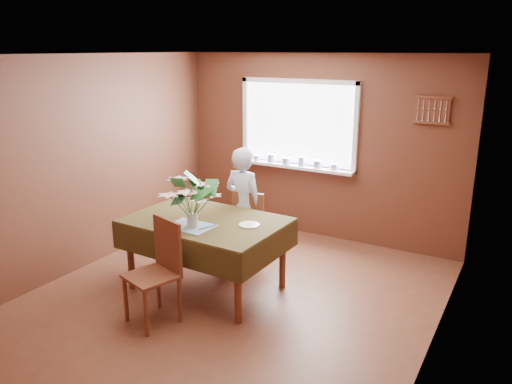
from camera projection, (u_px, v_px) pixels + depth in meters
The scene contains 15 objects.
floor at pixel (230, 300), 5.26m from camera, with size 4.50×4.50×0.00m, color brown.
ceiling at pixel (226, 55), 4.56m from camera, with size 4.50×4.50×0.00m, color white.
wall_back at pixel (318, 148), 6.78m from camera, with size 4.00×4.00×0.00m, color brown.
wall_front at pixel (28, 271), 3.03m from camera, with size 4.00×4.00×0.00m, color brown.
wall_left at pixel (85, 163), 5.86m from camera, with size 4.50×4.50×0.00m, color brown.
wall_right at pixel (440, 219), 3.95m from camera, with size 4.50×4.50×0.00m, color brown.
window_assembly at pixel (296, 139), 6.85m from camera, with size 1.72×0.20×1.22m.
spoon_rack at pixel (432, 110), 5.90m from camera, with size 0.44×0.05×0.33m.
dining_table at pixel (206, 228), 5.35m from camera, with size 1.68×1.17×0.81m.
chair_far at pixel (251, 224), 6.05m from camera, with size 0.45×0.46×0.93m.
chair_near at pixel (159, 267), 4.76m from camera, with size 0.54×0.54×1.01m.
seated_woman at pixel (244, 207), 5.96m from camera, with size 0.53×0.35×1.46m, color white.
flower_bouquet at pixel (192, 197), 5.01m from camera, with size 0.57×0.57×0.49m.
side_plate at pixel (249, 225), 5.13m from camera, with size 0.21×0.21×0.01m, color white.
table_knife at pixel (207, 227), 5.05m from camera, with size 0.02×0.23×0.00m, color silver.
Camera 1 is at (2.59, -3.97, 2.56)m, focal length 35.00 mm.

